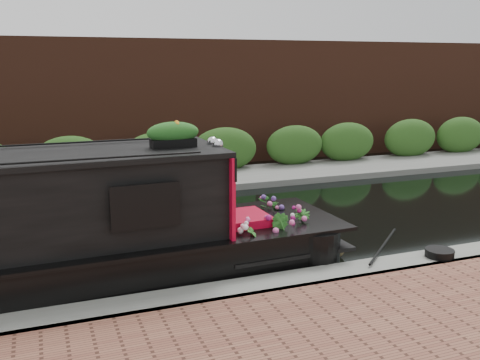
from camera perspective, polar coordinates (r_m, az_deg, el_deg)
name	(u,v)px	position (r m, az deg, el deg)	size (l,w,h in m)	color
ground	(202,231)	(10.66, -4.05, -5.49)	(80.00, 80.00, 0.00)	black
near_bank_coping	(270,298)	(7.77, 3.27, -12.51)	(40.00, 0.60, 0.50)	slate
far_bank_path	(157,187)	(14.59, -8.89, -0.70)	(40.00, 2.40, 0.34)	slate
far_hedge	(150,180)	(15.45, -9.60, 0.01)	(40.00, 1.10, 2.80)	#29531B
far_brick_wall	(136,167)	(17.48, -10.98, 1.39)	(40.00, 1.00, 8.00)	#4B2619
rope_fender	(332,245)	(9.51, 9.76, -6.86)	(0.33, 0.33, 0.39)	brown
coiled_mooring_rope	(440,253)	(9.15, 20.51, -7.30)	(0.45, 0.45, 0.12)	black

